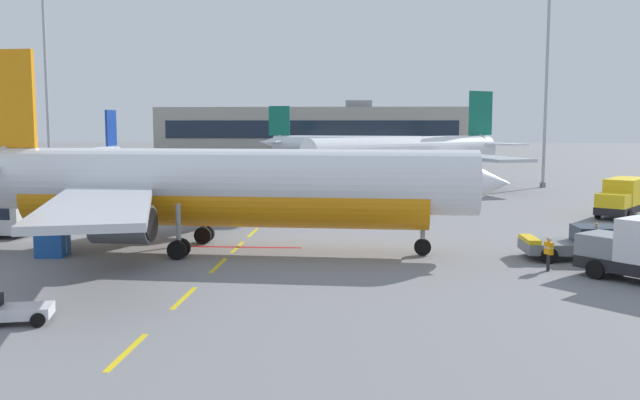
{
  "coord_description": "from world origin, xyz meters",
  "views": [
    {
      "loc": [
        26.26,
        -20.98,
        7.85
      ],
      "look_at": [
        22.76,
        27.67,
        2.37
      ],
      "focal_mm": 39.6,
      "sensor_mm": 36.0,
      "label": 1
    }
  ],
  "objects_px": {
    "apron_light_mast_near": "(45,61)",
    "airliner_foreground": "(214,186)",
    "airliner_far_right": "(409,154)",
    "apron_light_mast_far": "(548,35)",
    "airliner_far_center": "(344,147)",
    "ground_power_truck": "(623,197)",
    "uld_cargo_container": "(53,243)",
    "pushback_tug": "(581,243)",
    "airliner_mid_left": "(80,164)",
    "ground_crew_worker": "(549,252)"
  },
  "relations": [
    {
      "from": "airliner_mid_left",
      "to": "apron_light_mast_near",
      "type": "bearing_deg",
      "value": 136.23
    },
    {
      "from": "pushback_tug",
      "to": "airliner_far_right",
      "type": "height_order",
      "value": "airliner_far_right"
    },
    {
      "from": "ground_power_truck",
      "to": "ground_crew_worker",
      "type": "distance_m",
      "value": 24.7
    },
    {
      "from": "ground_power_truck",
      "to": "airliner_foreground",
      "type": "bearing_deg",
      "value": -149.82
    },
    {
      "from": "airliner_far_center",
      "to": "uld_cargo_container",
      "type": "relative_size",
      "value": 17.39
    },
    {
      "from": "airliner_mid_left",
      "to": "apron_light_mast_far",
      "type": "distance_m",
      "value": 55.7
    },
    {
      "from": "airliner_mid_left",
      "to": "uld_cargo_container",
      "type": "relative_size",
      "value": 15.3
    },
    {
      "from": "airliner_far_right",
      "to": "ground_crew_worker",
      "type": "bearing_deg",
      "value": -84.52
    },
    {
      "from": "airliner_far_right",
      "to": "apron_light_mast_far",
      "type": "distance_m",
      "value": 21.12
    },
    {
      "from": "ground_power_truck",
      "to": "airliner_far_center",
      "type": "bearing_deg",
      "value": 111.85
    },
    {
      "from": "ground_power_truck",
      "to": "pushback_tug",
      "type": "bearing_deg",
      "value": -115.2
    },
    {
      "from": "ground_crew_worker",
      "to": "uld_cargo_container",
      "type": "xyz_separation_m",
      "value": [
        -27.82,
        2.04,
        -0.22
      ]
    },
    {
      "from": "apron_light_mast_far",
      "to": "ground_power_truck",
      "type": "bearing_deg",
      "value": -89.39
    },
    {
      "from": "uld_cargo_container",
      "to": "apron_light_mast_near",
      "type": "relative_size",
      "value": 0.07
    },
    {
      "from": "ground_power_truck",
      "to": "apron_light_mast_near",
      "type": "bearing_deg",
      "value": 157.76
    },
    {
      "from": "pushback_tug",
      "to": "airliner_mid_left",
      "type": "xyz_separation_m",
      "value": [
        -44.75,
        36.79,
        2.09
      ]
    },
    {
      "from": "airliner_mid_left",
      "to": "ground_power_truck",
      "type": "xyz_separation_m",
      "value": [
        53.45,
        -18.29,
        -1.34
      ]
    },
    {
      "from": "pushback_tug",
      "to": "airliner_far_center",
      "type": "relative_size",
      "value": 0.2
    },
    {
      "from": "apron_light_mast_near",
      "to": "ground_power_truck",
      "type": "bearing_deg",
      "value": -22.24
    },
    {
      "from": "airliner_foreground",
      "to": "apron_light_mast_far",
      "type": "bearing_deg",
      "value": 55.49
    },
    {
      "from": "airliner_mid_left",
      "to": "ground_power_truck",
      "type": "distance_m",
      "value": 56.51
    },
    {
      "from": "airliner_far_right",
      "to": "airliner_mid_left",
      "type": "bearing_deg",
      "value": -166.34
    },
    {
      "from": "airliner_foreground",
      "to": "ground_power_truck",
      "type": "bearing_deg",
      "value": 30.18
    },
    {
      "from": "airliner_far_right",
      "to": "apron_light_mast_far",
      "type": "bearing_deg",
      "value": -5.41
    },
    {
      "from": "ground_power_truck",
      "to": "apron_light_mast_near",
      "type": "xyz_separation_m",
      "value": [
        -59.95,
        24.51,
        13.4
      ]
    },
    {
      "from": "airliner_far_right",
      "to": "apron_light_mast_near",
      "type": "height_order",
      "value": "apron_light_mast_near"
    },
    {
      "from": "ground_crew_worker",
      "to": "airliner_far_right",
      "type": "bearing_deg",
      "value": 95.48
    },
    {
      "from": "apron_light_mast_far",
      "to": "uld_cargo_container",
      "type": "bearing_deg",
      "value": -130.36
    },
    {
      "from": "airliner_far_center",
      "to": "apron_light_mast_near",
      "type": "relative_size",
      "value": 1.24
    },
    {
      "from": "airliner_mid_left",
      "to": "ground_power_truck",
      "type": "bearing_deg",
      "value": -18.89
    },
    {
      "from": "airliner_mid_left",
      "to": "airliner_far_center",
      "type": "bearing_deg",
      "value": 58.12
    },
    {
      "from": "airliner_far_center",
      "to": "apron_light_mast_near",
      "type": "xyz_separation_m",
      "value": [
        -34.54,
        -38.86,
        11.66
      ]
    },
    {
      "from": "airliner_far_center",
      "to": "ground_power_truck",
      "type": "bearing_deg",
      "value": -68.15
    },
    {
      "from": "airliner_foreground",
      "to": "ground_crew_worker",
      "type": "height_order",
      "value": "airliner_foreground"
    },
    {
      "from": "airliner_foreground",
      "to": "airliner_far_right",
      "type": "height_order",
      "value": "airliner_foreground"
    },
    {
      "from": "apron_light_mast_near",
      "to": "airliner_foreground",
      "type": "bearing_deg",
      "value": -54.61
    },
    {
      "from": "ground_power_truck",
      "to": "apron_light_mast_near",
      "type": "height_order",
      "value": "apron_light_mast_near"
    },
    {
      "from": "uld_cargo_container",
      "to": "ground_power_truck",
      "type": "bearing_deg",
      "value": 26.93
    },
    {
      "from": "uld_cargo_container",
      "to": "apron_light_mast_far",
      "type": "relative_size",
      "value": 0.06
    },
    {
      "from": "uld_cargo_container",
      "to": "pushback_tug",
      "type": "bearing_deg",
      "value": 2.61
    },
    {
      "from": "airliner_far_right",
      "to": "apron_light_mast_far",
      "type": "xyz_separation_m",
      "value": [
        15.8,
        -1.5,
        13.93
      ]
    },
    {
      "from": "ground_crew_worker",
      "to": "pushback_tug",
      "type": "bearing_deg",
      "value": 52.46
    },
    {
      "from": "airliner_foreground",
      "to": "uld_cargo_container",
      "type": "relative_size",
      "value": 20.27
    },
    {
      "from": "airliner_far_center",
      "to": "apron_light_mast_far",
      "type": "distance_m",
      "value": 47.37
    },
    {
      "from": "ground_power_truck",
      "to": "airliner_far_right",
      "type": "bearing_deg",
      "value": 120.43
    },
    {
      "from": "airliner_foreground",
      "to": "airliner_far_center",
      "type": "relative_size",
      "value": 1.17
    },
    {
      "from": "airliner_foreground",
      "to": "airliner_far_right",
      "type": "distance_m",
      "value": 47.02
    },
    {
      "from": "airliner_far_center",
      "to": "ground_power_truck",
      "type": "xyz_separation_m",
      "value": [
        25.41,
        -63.37,
        -1.74
      ]
    },
    {
      "from": "airliner_foreground",
      "to": "airliner_far_center",
      "type": "bearing_deg",
      "value": 86.68
    },
    {
      "from": "airliner_mid_left",
      "to": "airliner_far_right",
      "type": "height_order",
      "value": "airliner_far_right"
    }
  ]
}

